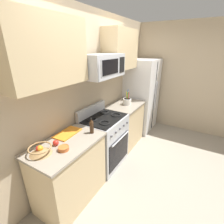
# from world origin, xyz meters

# --- Properties ---
(ground_plane) EXTENTS (16.00, 16.00, 0.00)m
(ground_plane) POSITION_xyz_m (0.00, 0.00, 0.00)
(ground_plane) COLOR gray
(wall_back) EXTENTS (8.00, 0.10, 2.60)m
(wall_back) POSITION_xyz_m (0.00, 0.98, 1.30)
(wall_back) COLOR tan
(wall_back) RESTS_ON ground
(counter_left) EXTENTS (0.98, 0.59, 0.91)m
(counter_left) POSITION_xyz_m (-0.88, 0.62, 0.46)
(counter_left) COLOR tan
(counter_left) RESTS_ON ground
(range_oven) EXTENTS (0.76, 0.63, 1.09)m
(range_oven) POSITION_xyz_m (-0.00, 0.62, 0.47)
(range_oven) COLOR #B2B5BA
(range_oven) RESTS_ON ground
(counter_right) EXTENTS (0.88, 0.59, 0.91)m
(counter_right) POSITION_xyz_m (0.83, 0.62, 0.46)
(counter_right) COLOR tan
(counter_right) RESTS_ON ground
(refrigerator) EXTENTS (0.88, 0.70, 1.77)m
(refrigerator) POSITION_xyz_m (1.72, 0.60, 0.88)
(refrigerator) COLOR silver
(refrigerator) RESTS_ON ground
(wall_right) EXTENTS (0.10, 8.00, 2.60)m
(wall_right) POSITION_xyz_m (2.26, 0.00, 1.30)
(wall_right) COLOR tan
(wall_right) RESTS_ON ground
(microwave) EXTENTS (0.78, 0.44, 0.33)m
(microwave) POSITION_xyz_m (-0.00, 0.65, 1.77)
(microwave) COLOR #B2B5BA
(upper_cabinets_left) EXTENTS (0.97, 0.34, 0.73)m
(upper_cabinets_left) POSITION_xyz_m (-0.88, 0.76, 1.99)
(upper_cabinets_left) COLOR tan
(upper_cabinets_right) EXTENTS (0.87, 0.34, 0.73)m
(upper_cabinets_right) POSITION_xyz_m (0.83, 0.76, 1.99)
(upper_cabinets_right) COLOR tan
(utensil_crock) EXTENTS (0.17, 0.17, 0.32)m
(utensil_crock) POSITION_xyz_m (0.85, 0.60, 0.98)
(utensil_crock) COLOR white
(utensil_crock) RESTS_ON counter_right
(fruit_basket) EXTENTS (0.26, 0.26, 0.11)m
(fruit_basket) POSITION_xyz_m (-1.18, 0.71, 0.96)
(fruit_basket) COLOR #9E7A4C
(fruit_basket) RESTS_ON counter_left
(apple_loose) EXTENTS (0.07, 0.07, 0.07)m
(apple_loose) POSITION_xyz_m (-0.98, 0.69, 0.95)
(apple_loose) COLOR red
(apple_loose) RESTS_ON counter_left
(cutting_board) EXTENTS (0.40, 0.25, 0.02)m
(cutting_board) POSITION_xyz_m (-0.69, 0.78, 0.92)
(cutting_board) COLOR orange
(cutting_board) RESTS_ON counter_left
(bottle_soy) EXTENTS (0.06, 0.06, 0.23)m
(bottle_soy) POSITION_xyz_m (-0.50, 0.50, 1.01)
(bottle_soy) COLOR #382314
(bottle_soy) RESTS_ON counter_left
(prep_bowl) EXTENTS (0.13, 0.13, 0.05)m
(prep_bowl) POSITION_xyz_m (-1.00, 0.54, 0.94)
(prep_bowl) COLOR #D1662D
(prep_bowl) RESTS_ON counter_left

